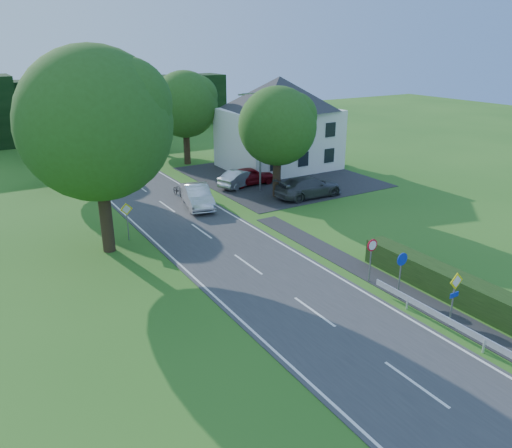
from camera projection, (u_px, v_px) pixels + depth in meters
road at (231, 252)px, 29.26m from camera, size 7.00×80.00×0.04m
parking_pad at (278, 177)px, 45.53m from camera, size 14.00×16.00×0.04m
line_edge_left at (179, 264)px, 27.67m from camera, size 0.12×80.00×0.01m
line_edge_right at (277, 241)px, 30.83m from camera, size 0.12×80.00×0.01m
line_centre at (231, 252)px, 29.25m from camera, size 0.12×80.00×0.01m
tree_main at (99, 154)px, 27.54m from camera, size 9.40×9.40×11.64m
tree_left_far at (62, 135)px, 41.39m from camera, size 7.00×7.00×8.58m
tree_right_far at (185, 118)px, 48.75m from camera, size 7.40×7.40×9.09m
tree_left_back at (43, 120)px, 51.35m from camera, size 6.60×6.60×8.07m
tree_right_back at (148, 117)px, 54.94m from camera, size 6.20×6.20×7.56m
tree_right_mid at (277, 143)px, 38.34m from camera, size 7.00×7.00×8.58m
treeline_right at (122, 104)px, 68.85m from camera, size 30.00×5.00×7.00m
house_white at (279, 122)px, 47.39m from camera, size 10.60×8.40×8.60m
streetlight at (259, 137)px, 39.67m from camera, size 2.03×0.18×8.00m
sign_priority_right at (455, 290)px, 21.10m from camera, size 0.78×0.09×2.59m
sign_roundabout at (401, 266)px, 23.55m from camera, size 0.64×0.08×2.37m
sign_speed_limit at (372, 250)px, 25.11m from camera, size 0.64×0.11×2.37m
sign_priority_left at (127, 214)px, 30.48m from camera, size 0.78×0.09×2.44m
moving_car at (197, 196)px, 36.99m from camera, size 2.85×5.24×1.64m
motorcycle at (178, 190)px, 39.62m from camera, size 0.67×1.80×0.94m
parked_car_red at (249, 176)px, 42.71m from camera, size 4.47×1.84×1.52m
parked_car_silver_a at (240, 178)px, 42.22m from camera, size 4.57×2.92×1.42m
parked_car_grey at (309, 187)px, 39.31m from camera, size 5.63×2.37×1.62m
parked_car_silver_b at (324, 160)px, 48.70m from camera, size 5.40×3.55×1.38m
parasol at (266, 162)px, 46.78m from camera, size 2.60×2.62×1.82m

